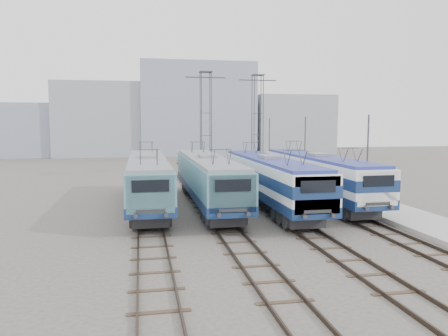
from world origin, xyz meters
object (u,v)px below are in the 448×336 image
(mast_rear, at_px, (269,146))
(locomotive_far_left, at_px, (148,177))
(mast_front, at_px, (367,164))
(locomotive_center_left, at_px, (208,177))
(catenary_tower_east, at_px, (257,121))
(mast_mid, at_px, (305,153))
(locomotive_far_right, at_px, (318,173))
(locomotive_center_right, at_px, (269,177))
(catenary_tower_west, at_px, (206,121))

(mast_rear, bearing_deg, locomotive_far_left, -128.57)
(mast_front, bearing_deg, locomotive_center_left, 159.32)
(mast_front, bearing_deg, catenary_tower_east, 95.45)
(mast_front, bearing_deg, locomotive_far_left, 162.81)
(catenary_tower_east, relative_size, mast_mid, 1.71)
(locomotive_far_right, height_order, mast_front, mast_front)
(locomotive_center_right, height_order, locomotive_far_right, locomotive_center_right)
(mast_front, distance_m, mast_rear, 24.00)
(catenary_tower_west, xyz_separation_m, mast_front, (8.60, -20.00, -3.14))
(locomotive_far_right, distance_m, mast_rear, 19.72)
(locomotive_far_right, xyz_separation_m, catenary_tower_west, (-6.75, 15.60, 4.27))
(mast_front, relative_size, mast_mid, 1.00)
(locomotive_far_right, height_order, mast_rear, mast_rear)
(mast_front, xyz_separation_m, mast_mid, (0.00, 12.00, 0.00))
(catenary_tower_east, bearing_deg, mast_rear, 43.60)
(locomotive_far_right, relative_size, mast_rear, 2.66)
(catenary_tower_east, bearing_deg, mast_mid, -78.14)
(locomotive_far_right, distance_m, catenary_tower_west, 17.53)
(locomotive_far_right, xyz_separation_m, mast_rear, (1.85, 19.60, 1.13))
(locomotive_center_left, distance_m, mast_rear, 22.70)
(locomotive_center_left, bearing_deg, locomotive_far_left, 171.74)
(locomotive_far_left, bearing_deg, locomotive_center_left, -8.26)
(locomotive_far_right, bearing_deg, mast_mid, 76.33)
(locomotive_center_left, height_order, locomotive_far_right, locomotive_center_left)
(mast_front, height_order, mast_mid, same)
(mast_mid, bearing_deg, catenary_tower_west, 137.07)
(locomotive_far_right, height_order, catenary_tower_west, catenary_tower_west)
(mast_mid, distance_m, mast_rear, 12.00)
(locomotive_far_right, distance_m, mast_front, 4.90)
(mast_front, bearing_deg, catenary_tower_west, 113.27)
(catenary_tower_east, distance_m, mast_rear, 4.28)
(mast_rear, bearing_deg, locomotive_far_right, -95.39)
(catenary_tower_west, relative_size, mast_rear, 1.71)
(mast_mid, bearing_deg, locomotive_center_right, -124.89)
(catenary_tower_east, distance_m, mast_mid, 10.69)
(locomotive_far_left, xyz_separation_m, catenary_tower_west, (6.75, 15.25, 4.32))
(catenary_tower_east, xyz_separation_m, mast_mid, (2.10, -10.00, -3.14))
(mast_rear, bearing_deg, catenary_tower_west, -155.06)
(mast_front, relative_size, mast_rear, 1.00)
(locomotive_center_left, xyz_separation_m, locomotive_far_right, (9.00, 0.30, 0.05))
(locomotive_center_left, bearing_deg, mast_front, -20.68)
(locomotive_center_left, distance_m, mast_front, 11.66)
(mast_rear, bearing_deg, locomotive_center_right, -106.74)
(locomotive_far_right, height_order, mast_mid, mast_mid)
(locomotive_center_right, xyz_separation_m, catenary_tower_west, (-2.25, 17.11, 4.27))
(mast_front, bearing_deg, locomotive_center_right, 155.50)
(locomotive_center_right, xyz_separation_m, locomotive_far_right, (4.50, 1.50, -0.00))
(locomotive_far_right, bearing_deg, mast_rear, 84.61)
(locomotive_center_right, height_order, mast_front, mast_front)
(catenary_tower_east, bearing_deg, locomotive_far_left, -127.53)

